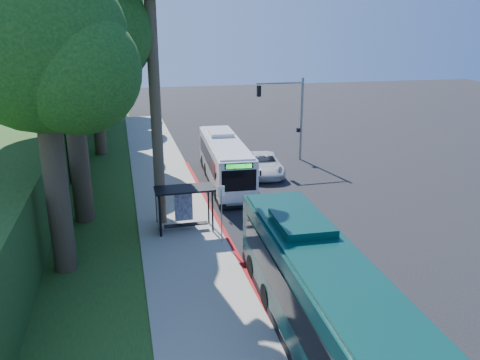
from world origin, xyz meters
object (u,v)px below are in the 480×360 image
object	(u,v)px
teal_bus	(318,292)
pickup	(263,164)
bus_shelter	(180,200)
white_bus	(224,160)

from	to	relation	value
teal_bus	pickup	size ratio (longest dim) A/B	2.24
bus_shelter	teal_bus	world-z (taller)	teal_bus
white_bus	teal_bus	bearing A→B (deg)	-88.77
white_bus	pickup	distance (m)	3.67
teal_bus	bus_shelter	bearing A→B (deg)	110.54
bus_shelter	teal_bus	size ratio (longest dim) A/B	0.25
white_bus	teal_bus	xyz separation A→B (m)	(-0.84, -18.94, 0.19)
teal_bus	white_bus	bearing A→B (deg)	90.17
white_bus	teal_bus	distance (m)	18.96
bus_shelter	pickup	world-z (taller)	bus_shelter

